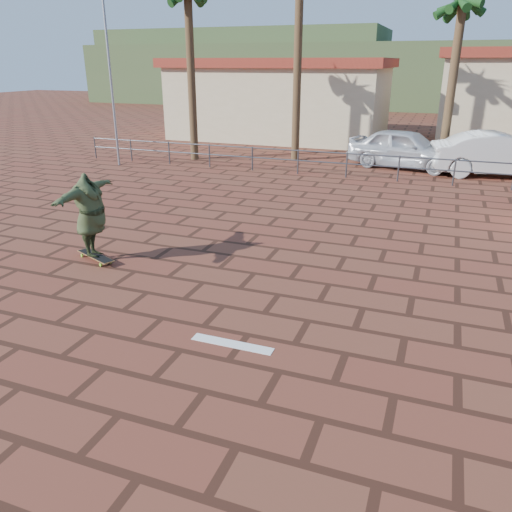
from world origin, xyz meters
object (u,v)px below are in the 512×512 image
(longboard, at_px, (96,256))
(car_white, at_px, (500,155))
(skateboarder, at_px, (90,215))
(car_silver, at_px, (405,149))

(longboard, xyz_separation_m, car_white, (9.39, 13.33, 0.76))
(longboard, distance_m, car_white, 16.32)
(skateboarder, bearing_deg, longboard, 55.26)
(car_silver, bearing_deg, skateboarder, 171.22)
(car_silver, bearing_deg, longboard, 171.22)
(longboard, height_order, car_white, car_white)
(longboard, distance_m, car_silver, 14.88)
(longboard, xyz_separation_m, skateboarder, (0.00, -0.00, 0.99))
(skateboarder, xyz_separation_m, car_silver, (5.71, 13.72, -0.26))
(longboard, xyz_separation_m, car_silver, (5.71, 13.72, 0.73))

